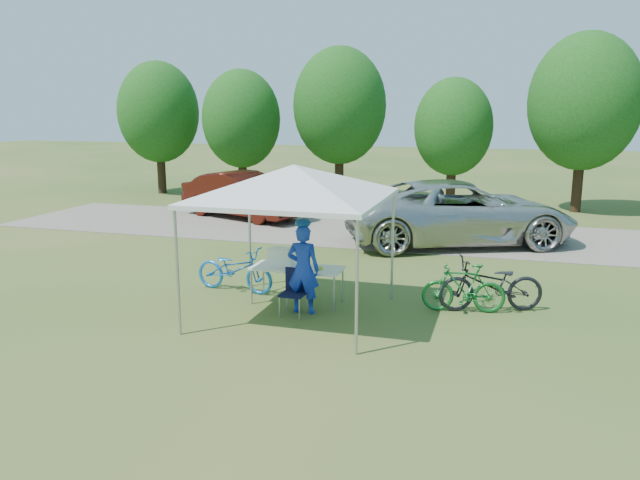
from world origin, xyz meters
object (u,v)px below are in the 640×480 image
object	(u,v)px
cooler	(282,257)
bike_blue	(235,269)
folding_table	(297,269)
bike_green	(464,288)
minivan	(459,212)
bike_dark	(491,285)
cyclist	(303,269)
sedan	(244,195)
folding_chair	(295,288)

from	to	relation	value
cooler	bike_blue	bearing A→B (deg)	161.10
folding_table	cooler	world-z (taller)	cooler
bike_green	minivan	xyz separation A→B (m)	(-0.56, 5.98, 0.44)
bike_blue	bike_dark	xyz separation A→B (m)	(5.06, 0.17, 0.05)
cyclist	bike_blue	world-z (taller)	cyclist
minivan	cyclist	bearing A→B (deg)	138.53
folding_table	sedan	xyz separation A→B (m)	(-4.79, 8.49, 0.12)
folding_table	folding_chair	bearing A→B (deg)	-75.34
bike_dark	cyclist	bearing A→B (deg)	-90.24
folding_table	bike_dark	size ratio (longest dim) A/B	0.90
folding_table	minivan	size ratio (longest dim) A/B	0.28
cooler	minivan	xyz separation A→B (m)	(2.85, 6.35, 0.00)
cooler	cyclist	world-z (taller)	cyclist
bike_dark	minivan	xyz separation A→B (m)	(-1.04, 5.78, 0.38)
bike_green	bike_dark	xyz separation A→B (m)	(0.48, 0.20, 0.05)
bike_green	sedan	world-z (taller)	sedan
bike_blue	minivan	distance (m)	7.19
cyclist	bike_green	size ratio (longest dim) A/B	1.08
bike_blue	bike_dark	world-z (taller)	bike_dark
folding_chair	bike_dark	xyz separation A→B (m)	(3.42, 1.18, 0.02)
folding_table	bike_blue	distance (m)	1.55
cyclist	folding_chair	bearing A→B (deg)	38.01
bike_blue	cooler	bearing A→B (deg)	-101.73
minivan	cooler	bearing A→B (deg)	132.51
folding_chair	cooler	world-z (taller)	cooler
bike_blue	bike_green	size ratio (longest dim) A/B	1.15
folding_chair	bike_dark	bearing A→B (deg)	20.58
folding_table	cyclist	distance (m)	0.60
sedan	folding_table	bearing A→B (deg)	-129.29
folding_table	bike_green	bearing A→B (deg)	6.77
minivan	sedan	bearing A→B (deg)	50.38
sedan	cooler	bearing A→B (deg)	-130.91
bike_blue	sedan	size ratio (longest dim) A/B	0.37
bike_dark	sedan	xyz separation A→B (m)	(-8.36, 7.93, 0.28)
bike_green	cyclist	bearing A→B (deg)	-81.70
cyclist	bike_green	distance (m)	2.96
cooler	cyclist	size ratio (longest dim) A/B	0.29
folding_chair	bike_green	size ratio (longest dim) A/B	0.55
folding_table	cooler	size ratio (longest dim) A/B	3.59
folding_table	bike_blue	xyz separation A→B (m)	(-1.49, 0.40, -0.21)
folding_table	bike_blue	world-z (taller)	bike_blue
folding_chair	minivan	world-z (taller)	minivan
cyclist	minivan	world-z (taller)	minivan
folding_table	cooler	bearing A→B (deg)	180.00
bike_green	bike_dark	distance (m)	0.52
cooler	bike_dark	size ratio (longest dim) A/B	0.25
cooler	cyclist	distance (m)	0.79
folding_table	sedan	bearing A→B (deg)	119.40
folding_table	minivan	world-z (taller)	minivan
cyclist	sedan	size ratio (longest dim) A/B	0.35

